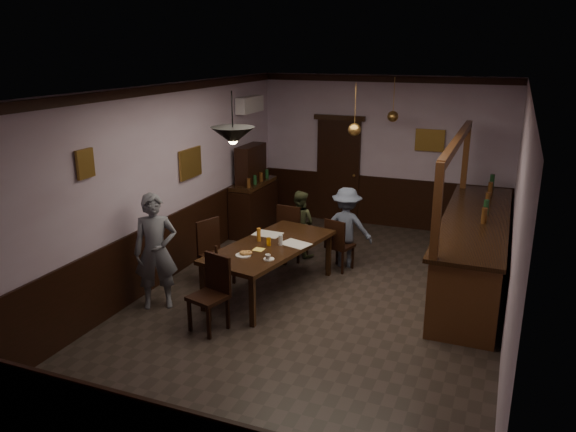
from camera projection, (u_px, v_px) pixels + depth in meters
The scene contains 31 objects.
room at pixel (318, 203), 7.58m from camera, with size 5.01×8.01×3.01m.
dining_table at pixel (270, 249), 8.20m from camera, with size 1.40×2.35×0.75m.
chair_far_left at pixel (291, 230), 9.50m from camera, with size 0.46×0.46×0.99m.
chair_far_right at pixel (338, 243), 9.06m from camera, with size 0.47×0.47×0.88m.
chair_near at pixel (212, 289), 7.18m from camera, with size 0.52×0.52×0.98m.
chair_side at pixel (213, 249), 8.58m from camera, with size 0.56×0.56×1.00m.
person_standing at pixel (156, 252), 7.71m from camera, with size 0.60×0.39×1.64m, color slate.
person_seated_left at pixel (300, 223), 9.71m from camera, with size 0.57×0.44×1.16m, color #41472A.
person_seated_right at pixel (346, 227), 9.22m from camera, with size 0.86×0.50×1.34m, color slate.
newspaper_left at pixel (268, 234), 8.63m from camera, with size 0.42×0.30×0.01m, color silver.
newspaper_right at pixel (296, 244), 8.20m from camera, with size 0.42×0.30×0.01m, color silver.
napkin at pixel (259, 249), 7.98m from camera, with size 0.15×0.15×0.00m, color #FFE25D.
saucer at pixel (269, 259), 7.61m from camera, with size 0.15×0.15×0.01m, color white.
coffee_cup at pixel (268, 257), 7.56m from camera, with size 0.08×0.08×0.07m, color white.
pastry_plate at pixel (243, 255), 7.74m from camera, with size 0.22×0.22×0.01m, color white.
pastry_ring_a at pixel (244, 253), 7.75m from camera, with size 0.13×0.13×0.04m, color #C68C47.
pastry_ring_b at pixel (248, 253), 7.76m from camera, with size 0.13×0.13×0.04m, color #C68C47.
soda_can at pixel (269, 242), 8.12m from camera, with size 0.07×0.07×0.12m, color #FFA415.
beer_glass at pixel (259, 235), 8.30m from camera, with size 0.06×0.06×0.20m, color #BF721E.
water_glass at pixel (281, 240), 8.14m from camera, with size 0.06×0.06×0.15m, color silver.
pepper_mill at pixel (216, 251), 7.74m from camera, with size 0.04×0.04×0.14m, color black.
sideboard at pixel (253, 198), 10.93m from camera, with size 0.46×1.30×1.72m.
bar_counter at pixel (474, 249), 8.49m from camera, with size 0.94×4.05×2.27m.
door_back at pixel (338, 171), 11.54m from camera, with size 0.90×0.06×2.10m, color black.
ac_unit at pixel (250, 105), 10.72m from camera, with size 0.20×0.85×0.30m.
picture_left_small at pixel (85, 164), 6.84m from camera, with size 0.04×0.28×0.36m.
picture_left_large at pixel (190, 163), 9.11m from camera, with size 0.04×0.62×0.48m.
picture_back at pixel (430, 140), 10.69m from camera, with size 0.55×0.04×0.42m.
pendant_iron at pixel (233, 136), 7.05m from camera, with size 0.56×0.56×0.67m.
pendant_brass_mid at pixel (354, 130), 8.56m from camera, with size 0.20×0.20×0.81m.
pendant_brass_far at pixel (393, 117), 10.16m from camera, with size 0.20×0.20×0.81m.
Camera 1 is at (2.34, -6.93, 3.53)m, focal length 35.00 mm.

